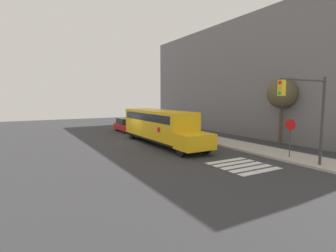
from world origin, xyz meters
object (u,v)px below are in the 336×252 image
stop_sign (290,132)px  traffic_light (309,107)px  school_bus (160,125)px  tree_near_sidewalk (282,94)px  parked_car (126,125)px

stop_sign → traffic_light: (2.18, -1.55, 1.75)m
school_bus → traffic_light: bearing=15.7°
tree_near_sidewalk → stop_sign: bearing=-47.5°
stop_sign → traffic_light: 3.20m
parked_car → traffic_light: traffic_light is taller
parked_car → tree_near_sidewalk: (14.89, 8.82, 3.64)m
stop_sign → tree_near_sidewalk: (-4.12, 4.49, 2.61)m
parked_car → traffic_light: (21.19, 2.78, 2.78)m
school_bus → parked_car: size_ratio=2.63×
parked_car → tree_near_sidewalk: tree_near_sidewalk is taller
traffic_light → school_bus: bearing=-164.3°
school_bus → tree_near_sidewalk: size_ratio=1.98×
school_bus → traffic_light: traffic_light is taller
parked_car → traffic_light: size_ratio=0.82×
parked_car → stop_sign: 19.52m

